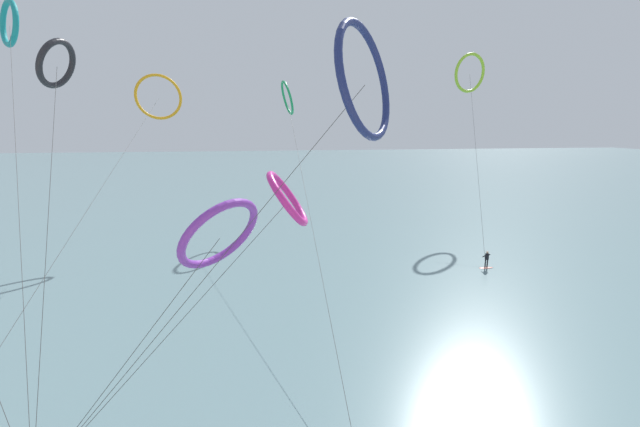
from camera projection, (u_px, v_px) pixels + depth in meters
sea_water at (275, 175)px, 106.21m from camera, size 400.00×200.00×0.08m
surfer_coral at (487, 261)px, 37.72m from camera, size 1.40×0.65×1.70m
kite_charcoal at (57, 64)px, 24.67m from camera, size 4.56×16.09×18.87m
kite_navy at (365, 81)px, 15.77m from camera, size 15.36×4.69×17.73m
kite_emerald at (287, 98)px, 52.75m from camera, size 2.04×46.96×19.29m
kite_lime at (470, 73)px, 55.33m from camera, size 11.02×22.90×23.32m
kite_teal at (9, 24)px, 31.68m from camera, size 12.35×25.31×23.44m
kite_magenta at (287, 199)px, 20.49m from camera, size 11.73×8.13×11.35m
kite_violet at (219, 235)px, 16.40m from camera, size 9.55×4.56×10.84m
kite_amber at (159, 97)px, 46.01m from camera, size 5.29×39.88×19.37m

